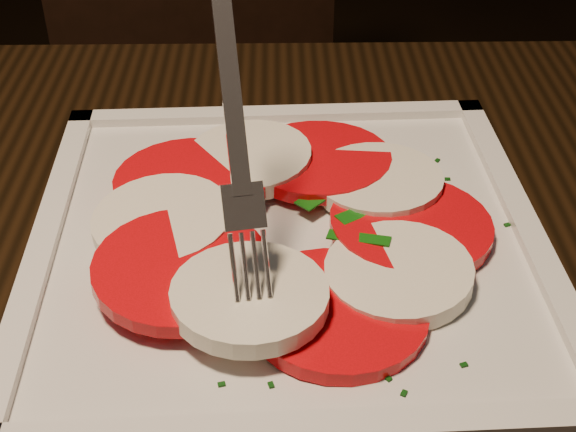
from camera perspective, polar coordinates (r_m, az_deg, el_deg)
chair at (r=1.14m, az=-5.21°, el=9.66°), size 0.50×0.50×0.93m
plate at (r=0.46m, az=0.00°, el=-2.24°), size 0.31×0.31×0.01m
caprese_salad at (r=0.45m, az=-0.01°, el=-0.53°), size 0.24×0.24×0.02m
fork at (r=0.39m, az=-4.21°, el=8.61°), size 0.05×0.10×0.16m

